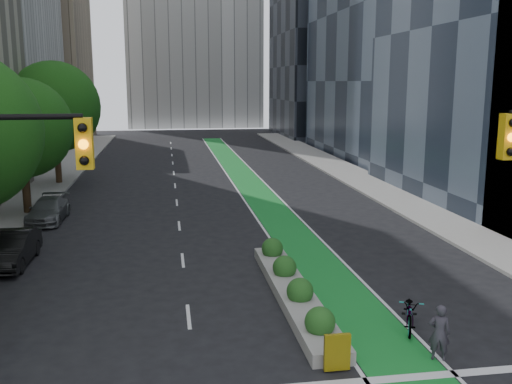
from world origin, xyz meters
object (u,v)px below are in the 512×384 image
object	(u,v)px
cyclist	(439,333)
parked_car_left_mid	(12,249)
median_planter	(293,288)
parked_car_left_far	(48,210)
bicycle	(410,312)

from	to	relation	value
cyclist	parked_car_left_mid	world-z (taller)	cyclist
median_planter	parked_car_left_far	bearing A→B (deg)	129.23
cyclist	parked_car_left_far	distance (m)	22.70
cyclist	parked_car_left_far	bearing A→B (deg)	-31.86
median_planter	parked_car_left_mid	bearing A→B (deg)	153.12
median_planter	bicycle	distance (m)	4.26
parked_car_left_mid	parked_car_left_far	xyz separation A→B (m)	(0.00, 7.68, -0.07)
bicycle	median_planter	bearing A→B (deg)	157.07
bicycle	parked_car_left_mid	xyz separation A→B (m)	(-13.70, 8.44, 0.16)
cyclist	parked_car_left_far	xyz separation A→B (m)	(-13.63, 18.15, -0.17)
parked_car_left_mid	bicycle	bearing A→B (deg)	-30.12
cyclist	parked_car_left_mid	bearing A→B (deg)	-16.28
median_planter	parked_car_left_far	size ratio (longest dim) A/B	2.36
cyclist	median_planter	bearing A→B (deg)	-38.62
median_planter	cyclist	xyz separation A→B (m)	(2.93, -5.04, 0.43)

